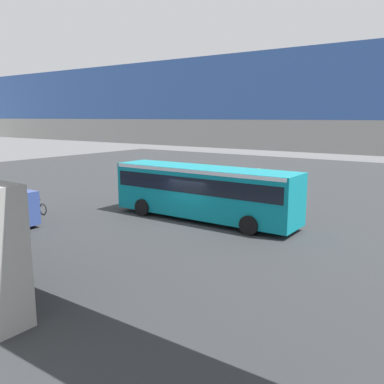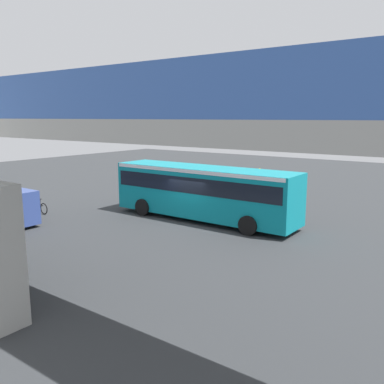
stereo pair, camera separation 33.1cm
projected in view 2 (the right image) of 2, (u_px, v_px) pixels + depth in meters
name	position (u px, v px, depth m)	size (l,w,h in m)	color
ground	(191.00, 222.00, 23.77)	(80.00, 80.00, 0.00)	#2D3033
city_bus	(203.00, 189.00, 23.97)	(11.54, 2.85, 3.15)	#0C8493
parked_van	(0.00, 204.00, 23.15)	(4.80, 2.17, 2.05)	#33478C
bicycle_black	(39.00, 207.00, 25.93)	(1.77, 0.44, 0.96)	black
traffic_sign	(258.00, 183.00, 26.02)	(0.08, 0.60, 2.80)	slate
lane_dash_leftmost	(275.00, 223.00, 23.65)	(2.00, 0.20, 0.01)	silver
lane_dash_left	(217.00, 213.00, 25.97)	(2.00, 0.20, 0.01)	silver
lane_dash_centre	(168.00, 205.00, 28.28)	(2.00, 0.20, 0.01)	silver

